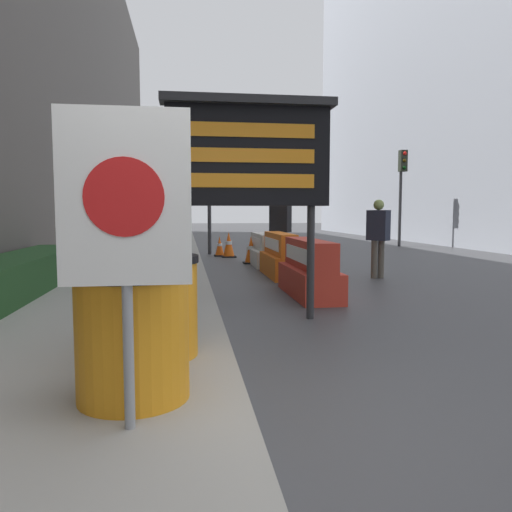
{
  "coord_description": "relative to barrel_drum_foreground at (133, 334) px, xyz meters",
  "views": [
    {
      "loc": [
        -0.4,
        -2.74,
        1.38
      ],
      "look_at": [
        0.77,
        5.54,
        0.64
      ],
      "focal_mm": 35.0,
      "sensor_mm": 36.0,
      "label": 1
    }
  ],
  "objects": [
    {
      "name": "message_board",
      "position": [
        1.13,
        2.95,
        1.49
      ],
      "size": [
        2.15,
        0.36,
        2.78
      ],
      "color": "#28282B",
      "rests_on": "ground_plane"
    },
    {
      "name": "traffic_light_near_curb",
      "position": [
        1.13,
        13.01,
        2.07
      ],
      "size": [
        0.28,
        0.44,
        3.65
      ],
      "color": "#2D2D30",
      "rests_on": "ground_plane"
    },
    {
      "name": "traffic_cone_near",
      "position": [
        1.65,
        11.95,
        -0.21
      ],
      "size": [
        0.44,
        0.44,
        0.78
      ],
      "color": "black",
      "rests_on": "ground_plane"
    },
    {
      "name": "traffic_cone_mid",
      "position": [
        1.4,
        12.39,
        -0.29
      ],
      "size": [
        0.35,
        0.35,
        0.62
      ],
      "color": "black",
      "rests_on": "ground_plane"
    },
    {
      "name": "traffic_cone_far",
      "position": [
        2.09,
        10.0,
        -0.23
      ],
      "size": [
        0.41,
        0.41,
        0.74
      ],
      "color": "black",
      "rests_on": "ground_plane"
    },
    {
      "name": "jersey_barrier_white",
      "position": [
        2.36,
        9.59,
        -0.23
      ],
      "size": [
        0.64,
        2.11,
        0.82
      ],
      "color": "silver",
      "rests_on": "ground_plane"
    },
    {
      "name": "traffic_light_far_side",
      "position": [
        8.93,
        15.8,
        2.19
      ],
      "size": [
        0.28,
        0.45,
        3.83
      ],
      "color": "#2D2D30",
      "rests_on": "ground_plane"
    },
    {
      "name": "ground_plane",
      "position": [
        0.75,
        -0.53,
        -0.59
      ],
      "size": [
        120.0,
        120.0,
        0.0
      ],
      "primitive_type": "plane",
      "color": "#3F3F42"
    },
    {
      "name": "jersey_barrier_orange_near",
      "position": [
        2.36,
        7.27,
        -0.18
      ],
      "size": [
        0.58,
        2.05,
        0.94
      ],
      "color": "orange",
      "rests_on": "ground_plane"
    },
    {
      "name": "barrel_drum_foreground",
      "position": [
        0.0,
        0.0,
        0.0
      ],
      "size": [
        0.75,
        0.75,
        0.86
      ],
      "color": "orange",
      "rests_on": "sidewalk_left"
    },
    {
      "name": "jersey_barrier_red_striped",
      "position": [
        2.36,
        4.69,
        -0.18
      ],
      "size": [
        0.64,
        2.08,
        0.93
      ],
      "color": "red",
      "rests_on": "ground_plane"
    },
    {
      "name": "warning_sign",
      "position": [
        0.02,
        -0.49,
        0.78
      ],
      "size": [
        0.72,
        0.08,
        1.78
      ],
      "color": "gray",
      "rests_on": "sidewalk_left"
    },
    {
      "name": "pedestrian_worker",
      "position": [
        4.32,
        6.65,
        0.38
      ],
      "size": [
        0.48,
        0.49,
        1.64
      ],
      "rotation": [
        0.0,
        0.0,
        5.46
      ],
      "color": "#514C42",
      "rests_on": "ground_plane"
    },
    {
      "name": "pedestrian_passerby",
      "position": [
        2.67,
        8.84,
        0.5
      ],
      "size": [
        0.56,
        0.51,
        1.84
      ],
      "rotation": [
        0.0,
        0.0,
        2.54
      ],
      "color": "#514C42",
      "rests_on": "ground_plane"
    },
    {
      "name": "hedge_strip",
      "position": [
        -2.19,
        4.23,
        -0.16
      ],
      "size": [
        0.9,
        6.55,
        0.55
      ],
      "color": "#1E421E",
      "rests_on": "sidewalk_left"
    },
    {
      "name": "barrel_drum_middle",
      "position": [
        0.08,
        0.98,
        0.0
      ],
      "size": [
        0.75,
        0.75,
        0.86
      ],
      "color": "orange",
      "rests_on": "sidewalk_left"
    }
  ]
}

